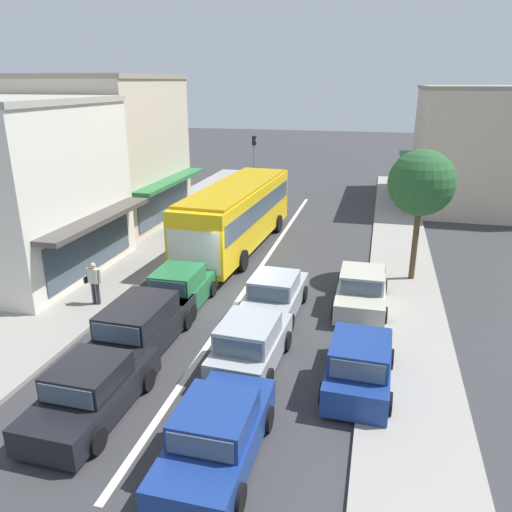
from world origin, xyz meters
The scene contains 20 objects.
ground_plane centered at (0.00, 0.00, 0.00)m, with size 140.00×140.00×0.00m, color #353538.
lane_centre_line centered at (0.00, 4.00, 0.00)m, with size 0.20×28.00×0.01m, color silver.
sidewalk_left centered at (-6.80, 6.00, 0.07)m, with size 5.20×44.00×0.14m, color gray.
kerb_right centered at (6.20, 6.00, 0.06)m, with size 2.80×44.00×0.12m, color gray.
shopfront_corner_near centered at (-10.18, 0.74, 3.68)m, with size 8.46×7.71×7.38m.
shopfront_mid_block centered at (-10.18, 9.05, 4.15)m, with size 7.72×8.35×8.32m.
building_right_far centered at (11.48, 19.62, 3.84)m, with size 9.51×11.28×7.70m.
city_bus centered at (-1.77, 6.30, 1.88)m, with size 3.12×10.96×3.23m.
wagon_behind_bus_mid centered at (-1.94, -3.94, 0.75)m, with size 1.99×4.52×1.58m.
sedan_behind_bus_near centered at (1.57, -0.56, 0.66)m, with size 2.00×4.25×1.47m.
sedan_adjacent_lane_lead centered at (-1.65, -7.35, 0.66)m, with size 1.95×4.23×1.47m.
sedan_adjacent_lane_trail centered at (1.90, -8.19, 0.66)m, with size 1.92×4.21×1.47m.
hatchback_queue_gap_filler centered at (1.63, -4.21, 0.71)m, with size 1.95×3.77×1.54m.
hatchback_queue_far_back centered at (-1.91, -0.87, 0.71)m, with size 1.83×3.71×1.54m.
parked_hatchback_kerb_front centered at (4.79, -4.57, 0.71)m, with size 1.90×3.74×1.54m.
parked_sedan_kerb_second centered at (4.59, 0.74, 0.66)m, with size 1.92×4.21×1.47m.
traffic_light_downstreet centered at (-4.21, 19.40, 2.85)m, with size 0.33×0.24×4.20m.
street_tree_right centered at (6.54, 3.84, 4.15)m, with size 2.63×2.63×5.50m.
pedestrian_with_handbag_near centered at (-4.95, -1.69, 1.07)m, with size 0.65×0.25×1.63m.
pedestrian_browsing_midblock centered at (-4.95, 11.10, 1.07)m, with size 0.35×0.53×1.63m.
Camera 1 is at (4.90, -16.69, 7.98)m, focal length 35.00 mm.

